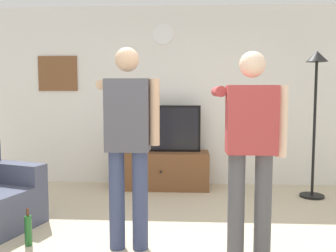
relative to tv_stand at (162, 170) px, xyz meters
The scene contains 9 objects.
back_wall 1.16m from the tv_stand, 55.90° to the left, with size 6.40×0.10×2.70m, color silver.
tv_stand is the anchor object (origin of this frame).
television 0.61m from the tv_stand, 90.00° to the left, with size 1.12×0.07×0.68m.
wall_clock 2.03m from the tv_stand, 90.00° to the left, with size 0.31×0.31×0.03m, color white.
framed_picture 2.18m from the tv_stand, 169.71° to the left, with size 0.60×0.04×0.53m, color brown.
floor_lamp 2.37m from the tv_stand, ahead, with size 0.32×0.32×1.95m.
person_standing_nearer_lamp 2.23m from the tv_stand, 94.08° to the right, with size 0.56×0.78×1.79m.
person_standing_nearer_couch 2.55m from the tv_stand, 68.64° to the right, with size 0.58×0.78×1.73m.
beverage_bottle 2.36m from the tv_stand, 117.38° to the right, with size 0.07×0.07×0.35m.
Camera 1 is at (0.14, -2.68, 1.41)m, focal length 39.15 mm.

